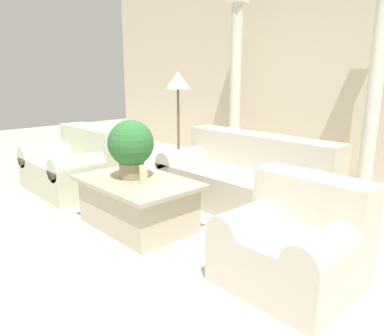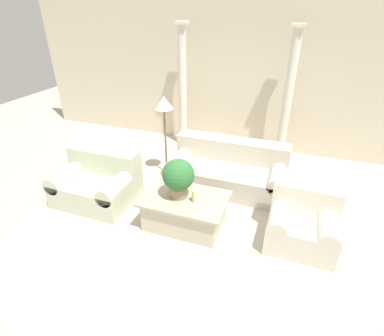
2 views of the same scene
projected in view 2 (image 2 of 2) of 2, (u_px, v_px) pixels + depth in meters
name	position (u px, v px, depth m)	size (l,w,h in m)	color
ground_plane	(196.00, 212.00, 4.80)	(16.00, 16.00, 0.00)	#BCB2A3
wall_back	(240.00, 75.00, 6.36)	(10.00, 0.06, 3.20)	beige
sofa_long	(228.00, 169.00, 5.38)	(2.04, 0.97, 0.81)	beige
loveseat	(98.00, 181.00, 5.01)	(1.25, 0.97, 0.81)	beige
coffee_table	(185.00, 211.00, 4.43)	(1.24, 0.81, 0.49)	beige
potted_plant	(178.00, 177.00, 4.19)	(0.46, 0.46, 0.58)	#937F60
pillar_candle	(195.00, 196.00, 4.19)	(0.08, 0.08, 0.18)	beige
floor_lamp	(164.00, 110.00, 5.29)	(0.34, 0.34, 1.54)	brown
column_left	(183.00, 87.00, 6.51)	(0.25, 0.25, 2.64)	silver
column_right	(288.00, 96.00, 5.85)	(0.25, 0.25, 2.64)	silver
armchair	(303.00, 222.00, 4.10)	(0.91, 0.85, 0.78)	beige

